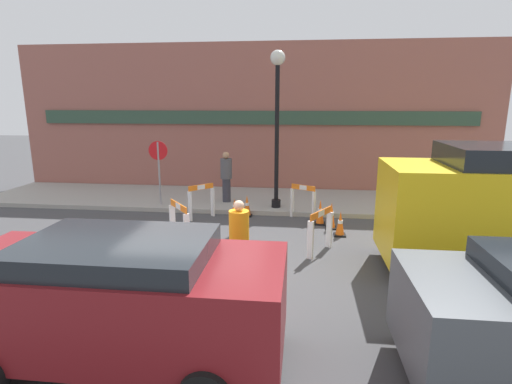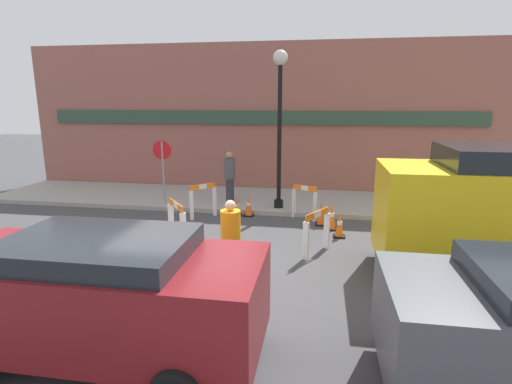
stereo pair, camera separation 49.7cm
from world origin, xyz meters
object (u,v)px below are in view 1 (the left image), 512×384
Objects in this scene: person_pedestrian at (226,175)px; work_van at (512,207)px; person_worker at (239,239)px; streetlamp_post at (277,108)px; parked_car_1 at (120,294)px; stop_sign at (159,162)px.

work_van reaches higher than person_pedestrian.
person_worker is 5.77m from person_pedestrian.
person_pedestrian is at bearing 162.70° from streetlamp_post.
work_van is (6.41, 3.51, 0.43)m from parked_car_1.
parked_car_1 is 0.88× the size of work_van.
person_worker is at bearing 119.50° from stop_sign.
work_van is (4.87, -4.13, -1.79)m from streetlamp_post.
person_worker is 0.33× the size of work_van.
streetlamp_post is at bearing 176.83° from stop_sign.
streetlamp_post is 5.62m from person_worker.
streetlamp_post is 1.11× the size of parked_car_1.
streetlamp_post is 2.31× the size of stop_sign.
stop_sign is 0.42× the size of work_van.
streetlamp_post is at bearing 139.74° from work_van.
streetlamp_post is 8.10m from parked_car_1.
work_van is (6.56, -4.65, 0.38)m from person_pedestrian.
parked_car_1 is at bearing 153.92° from person_worker.
person_pedestrian is (-1.31, 5.62, 0.16)m from person_worker.
work_van is at bearing 112.94° from person_pedestrian.
parked_car_1 is at bearing 59.29° from person_pedestrian.
person_pedestrian is 8.05m from work_van.
stop_sign is 0.48× the size of parked_car_1.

